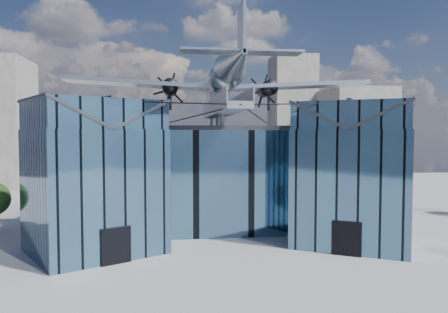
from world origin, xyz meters
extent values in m
plane|color=gray|center=(0.00, 0.00, 0.00)|extent=(120.00, 120.00, 0.00)
cube|color=teal|center=(0.00, 9.00, 4.75)|extent=(28.00, 14.00, 9.50)
cube|color=#292C31|center=(0.00, 9.00, 9.70)|extent=(28.00, 14.00, 0.40)
cube|color=teal|center=(-10.50, -1.00, 4.75)|extent=(11.79, 11.43, 9.50)
cube|color=teal|center=(-10.50, -1.00, 10.60)|extent=(11.56, 11.20, 2.20)
cube|color=#292C31|center=(-12.45, -2.12, 10.60)|extent=(7.98, 9.23, 2.40)
cube|color=#292C31|center=(-8.55, 0.12, 10.60)|extent=(7.98, 9.23, 2.40)
cube|color=#292C31|center=(-10.50, -1.00, 11.75)|extent=(4.30, 7.10, 0.18)
cube|color=black|center=(-8.48, -4.51, 1.30)|extent=(2.03, 1.32, 2.60)
cube|color=black|center=(-6.60, 1.25, 4.75)|extent=(0.34, 0.34, 9.50)
cube|color=teal|center=(10.50, -1.00, 4.75)|extent=(11.79, 11.43, 9.50)
cube|color=teal|center=(10.50, -1.00, 10.60)|extent=(11.56, 11.20, 2.20)
cube|color=#292C31|center=(8.55, 0.12, 10.60)|extent=(7.98, 9.23, 2.40)
cube|color=#292C31|center=(12.45, -2.12, 10.60)|extent=(7.98, 9.23, 2.40)
cube|color=#292C31|center=(10.50, -1.00, 11.75)|extent=(4.30, 7.10, 0.18)
cube|color=black|center=(8.48, -4.51, 1.30)|extent=(2.03, 1.32, 2.60)
cube|color=black|center=(6.60, 1.25, 4.75)|extent=(0.34, 0.34, 9.50)
cube|color=#91959D|center=(0.00, 3.50, 11.10)|extent=(1.80, 21.00, 0.50)
cube|color=#91959D|center=(-0.90, 3.50, 11.75)|extent=(0.08, 21.00, 1.10)
cube|color=#91959D|center=(0.90, 3.50, 11.75)|extent=(0.08, 21.00, 1.10)
cylinder|color=#91959D|center=(0.00, 13.00, 10.43)|extent=(0.44, 0.44, 1.35)
cylinder|color=#91959D|center=(0.00, 7.00, 10.43)|extent=(0.44, 0.44, 1.35)
cylinder|color=#91959D|center=(0.00, 3.00, 10.43)|extent=(0.44, 0.44, 1.35)
cylinder|color=#91959D|center=(0.00, 4.00, 12.05)|extent=(0.70, 0.70, 1.40)
cylinder|color=black|center=(-5.25, -4.00, 11.40)|extent=(10.55, 6.08, 0.69)
cylinder|color=black|center=(5.25, -4.00, 11.40)|extent=(10.55, 6.08, 0.69)
cylinder|color=black|center=(-3.00, 1.50, 10.55)|extent=(6.09, 17.04, 1.19)
cylinder|color=black|center=(3.00, 1.50, 10.55)|extent=(6.09, 17.04, 1.19)
cylinder|color=#B1B6BF|center=(0.00, 4.00, 14.00)|extent=(2.50, 11.00, 2.50)
sphere|color=#B1B6BF|center=(0.00, 9.50, 14.00)|extent=(2.50, 2.50, 2.50)
cube|color=black|center=(0.00, 8.50, 14.69)|extent=(1.60, 1.40, 0.50)
cone|color=#B1B6BF|center=(0.00, -5.00, 14.30)|extent=(2.50, 7.00, 2.50)
cube|color=#B1B6BF|center=(0.00, -7.30, 15.90)|extent=(0.18, 2.40, 3.40)
cube|color=#B1B6BF|center=(0.00, -7.20, 14.50)|extent=(8.00, 1.80, 0.14)
cube|color=#B1B6BF|center=(-7.00, 5.00, 13.70)|extent=(14.00, 3.20, 1.08)
cylinder|color=black|center=(-4.60, 5.60, 13.45)|extent=(1.44, 3.20, 1.44)
cone|color=black|center=(-4.60, 7.40, 13.45)|extent=(0.70, 0.70, 0.70)
cube|color=black|center=(-4.60, 7.55, 13.45)|extent=(1.05, 0.06, 3.33)
cube|color=black|center=(-4.60, 7.55, 13.45)|extent=(2.53, 0.06, 2.53)
cube|color=black|center=(-4.60, 7.55, 13.45)|extent=(3.33, 0.06, 1.05)
cylinder|color=black|center=(-4.60, 5.00, 12.22)|extent=(0.24, 0.24, 1.75)
cube|color=#B1B6BF|center=(7.00, 5.00, 13.70)|extent=(14.00, 3.20, 1.08)
cylinder|color=black|center=(4.60, 5.60, 13.45)|extent=(1.44, 3.20, 1.44)
cone|color=black|center=(4.60, 7.40, 13.45)|extent=(0.70, 0.70, 0.70)
cube|color=black|center=(4.60, 7.55, 13.45)|extent=(1.05, 0.06, 3.33)
cube|color=black|center=(4.60, 7.55, 13.45)|extent=(2.53, 0.06, 2.53)
cube|color=black|center=(4.60, 7.55, 13.45)|extent=(3.33, 0.06, 1.05)
cylinder|color=black|center=(4.60, 5.00, 12.22)|extent=(0.24, 0.24, 1.75)
cube|color=gray|center=(32.00, 48.00, 9.00)|extent=(12.00, 14.00, 18.00)
cube|color=gray|center=(-20.00, 55.00, 7.00)|extent=(14.00, 10.00, 14.00)
cube|color=gray|center=(22.00, 58.00, 13.00)|extent=(9.00, 9.00, 26.00)
camera|label=1|loc=(-4.62, -35.51, 9.18)|focal=35.00mm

